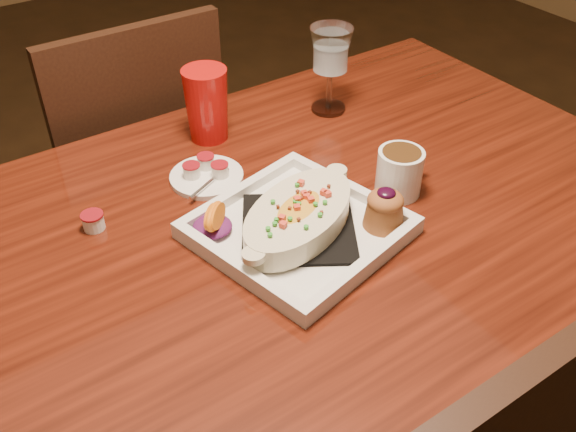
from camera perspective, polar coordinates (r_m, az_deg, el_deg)
table at (r=1.14m, az=-1.78°, el=-4.91°), size 1.50×0.90×0.75m
chair_far at (r=1.68m, az=-13.50°, el=3.78°), size 0.42×0.42×0.93m
plate at (r=1.04m, az=1.43°, el=-0.40°), size 0.35×0.35×0.08m
coffee_mug at (r=1.15m, az=9.98°, el=4.04°), size 0.11×0.08×0.09m
goblet at (r=1.36m, az=3.81°, el=14.15°), size 0.09×0.09×0.18m
saucer at (r=1.19m, az=-7.27°, el=3.68°), size 0.14×0.14×0.09m
creamer_loose at (r=1.11m, az=-16.93°, el=-0.43°), size 0.04×0.04×0.03m
red_tumbler at (r=1.29m, az=-7.24°, el=9.80°), size 0.09×0.09×0.15m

